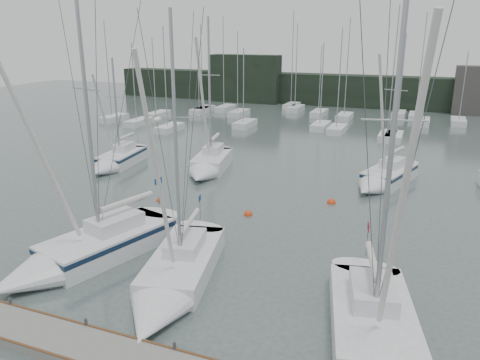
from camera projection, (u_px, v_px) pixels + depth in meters
name	position (u px, v px, depth m)	size (l,w,h in m)	color
ground	(180.00, 294.00, 21.56)	(160.00, 160.00, 0.00)	#475753
dock	(114.00, 356.00, 17.07)	(24.00, 2.00, 0.40)	slate
far_treeline	(365.00, 91.00, 75.72)	(90.00, 4.00, 5.00)	black
far_building_left	(246.00, 79.00, 80.59)	(12.00, 3.00, 8.00)	black
mast_forest	(314.00, 120.00, 61.77)	(60.36, 27.77, 14.83)	silver
sailboat_near_left	(76.00, 255.00, 23.87)	(5.82, 10.76, 15.05)	silver
sailboat_near_center	(171.00, 285.00, 21.33)	(4.92, 10.22, 13.52)	silver
sailboat_near_right	(378.00, 355.00, 16.58)	(5.16, 10.18, 14.75)	silver
sailboat_mid_a	(115.00, 162.00, 41.54)	(3.37, 7.89, 10.27)	silver
sailboat_mid_b	(208.00, 166.00, 39.97)	(4.17, 8.50, 13.61)	silver
sailboat_mid_d	(382.00, 179.00, 36.45)	(4.82, 8.28, 12.38)	silver
buoy_a	(248.00, 215.00, 30.92)	(0.58, 0.58, 0.58)	red
buoy_b	(331.00, 203.00, 33.08)	(0.63, 0.63, 0.63)	red
buoy_c	(160.00, 201.00, 33.49)	(0.52, 0.52, 0.52)	red
seagull	(158.00, 119.00, 18.59)	(1.02, 0.49, 0.20)	white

